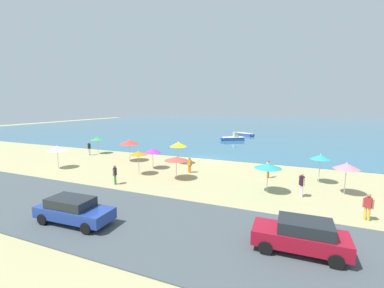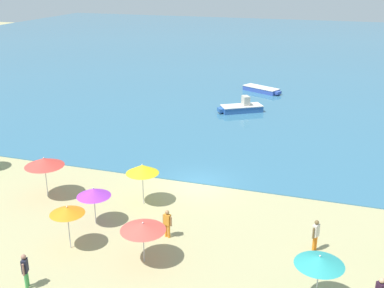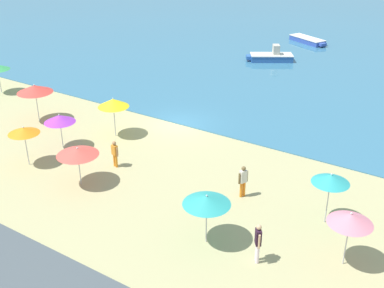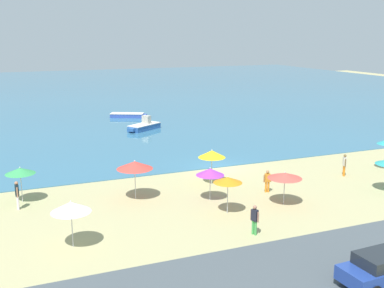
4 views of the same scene
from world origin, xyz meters
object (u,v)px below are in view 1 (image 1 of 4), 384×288
(beach_umbrella_4, at_px, (138,153))
(bather_4, at_px, (368,205))
(beach_umbrella_8, at_px, (347,166))
(parked_car_0, at_px, (73,210))
(bather_0, at_px, (115,174))
(bather_3, at_px, (268,168))
(bather_5, at_px, (190,164))
(beach_umbrella_0, at_px, (57,148))
(bather_1, at_px, (302,183))
(skiff_nearshore, at_px, (244,134))
(beach_umbrella_2, at_px, (178,144))
(skiff_offshore, at_px, (233,138))
(beach_umbrella_7, at_px, (129,142))
(beach_umbrella_6, at_px, (153,151))
(beach_umbrella_1, at_px, (320,157))
(parked_car_1, at_px, (301,235))
(bather_2, at_px, (89,148))
(beach_umbrella_9, at_px, (268,166))
(beach_umbrella_5, at_px, (98,139))
(beach_umbrella_3, at_px, (176,159))

(beach_umbrella_4, distance_m, bather_4, 18.53)
(beach_umbrella_4, distance_m, beach_umbrella_8, 17.70)
(parked_car_0, bearing_deg, beach_umbrella_4, 104.07)
(bather_4, bearing_deg, bather_0, -179.58)
(bather_3, height_order, bather_5, bather_3)
(beach_umbrella_0, xyz_separation_m, bather_5, (13.77, 3.72, -1.29))
(bather_1, bearing_deg, bather_0, -168.99)
(beach_umbrella_0, distance_m, skiff_nearshore, 38.66)
(skiff_nearshore, bearing_deg, beach_umbrella_2, -93.28)
(bather_1, distance_m, skiff_offshore, 29.65)
(parked_car_0, bearing_deg, bather_4, 24.11)
(beach_umbrella_7, relative_size, bather_3, 1.54)
(beach_umbrella_7, bearing_deg, beach_umbrella_0, -130.52)
(beach_umbrella_6, bearing_deg, beach_umbrella_4, -90.43)
(beach_umbrella_1, bearing_deg, beach_umbrella_7, 177.33)
(parked_car_0, relative_size, parked_car_1, 1.09)
(beach_umbrella_4, xyz_separation_m, bather_0, (-0.09, -3.43, -1.17))
(bather_4, distance_m, skiff_offshore, 33.65)
(beach_umbrella_4, distance_m, bather_2, 13.05)
(bather_2, bearing_deg, beach_umbrella_7, -7.35)
(skiff_nearshore, bearing_deg, beach_umbrella_7, -104.13)
(beach_umbrella_0, bearing_deg, skiff_offshore, 66.16)
(bather_2, bearing_deg, bather_3, -4.83)
(beach_umbrella_8, bearing_deg, beach_umbrella_9, -161.79)
(beach_umbrella_2, distance_m, beach_umbrella_5, 13.03)
(beach_umbrella_6, relative_size, bather_5, 1.41)
(beach_umbrella_6, relative_size, beach_umbrella_9, 0.93)
(parked_car_1, bearing_deg, parked_car_0, -171.36)
(beach_umbrella_9, bearing_deg, beach_umbrella_0, -178.31)
(beach_umbrella_0, height_order, skiff_offshore, beach_umbrella_0)
(parked_car_0, relative_size, skiff_offshore, 1.05)
(beach_umbrella_9, bearing_deg, bather_4, -24.33)
(bather_3, height_order, parked_car_1, bather_3)
(bather_0, distance_m, bather_5, 7.39)
(bather_1, bearing_deg, bather_4, -37.27)
(beach_umbrella_3, bearing_deg, beach_umbrella_2, 113.93)
(beach_umbrella_2, bearing_deg, bather_2, -179.65)
(beach_umbrella_2, relative_size, parked_car_0, 0.56)
(beach_umbrella_5, distance_m, bather_3, 23.46)
(beach_umbrella_0, relative_size, beach_umbrella_4, 1.06)
(bather_1, height_order, skiff_nearshore, bather_1)
(beach_umbrella_8, distance_m, bather_5, 13.47)
(beach_umbrella_8, height_order, bather_3, beach_umbrella_8)
(beach_umbrella_3, distance_m, bather_4, 14.57)
(beach_umbrella_0, xyz_separation_m, bather_0, (9.37, -2.22, -1.22))
(beach_umbrella_4, bearing_deg, skiff_nearshore, 84.72)
(beach_umbrella_6, distance_m, bather_1, 14.96)
(beach_umbrella_0, xyz_separation_m, beach_umbrella_9, (21.63, 0.64, -0.03))
(beach_umbrella_0, distance_m, bather_0, 9.70)
(bather_3, height_order, skiff_offshore, bather_3)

